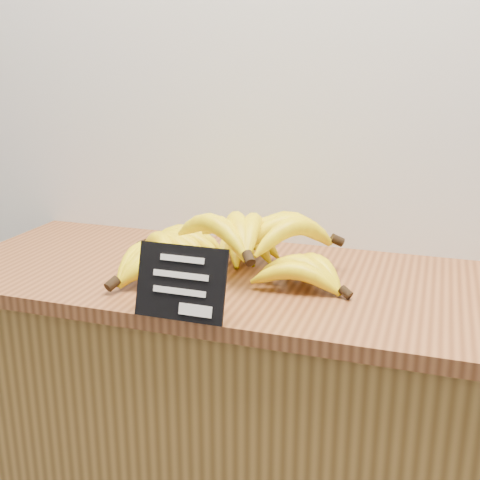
% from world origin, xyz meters
% --- Properties ---
extents(counter, '(1.32, 0.50, 0.90)m').
position_xyz_m(counter, '(-0.05, 2.75, 0.45)').
color(counter, olive).
rests_on(counter, ground).
extents(counter_top, '(1.33, 0.54, 0.03)m').
position_xyz_m(counter_top, '(-0.05, 2.75, 0.92)').
color(counter_top, brown).
rests_on(counter_top, counter).
extents(chalkboard_sign, '(0.17, 0.05, 0.13)m').
position_xyz_m(chalkboard_sign, '(-0.10, 2.50, 0.99)').
color(chalkboard_sign, black).
rests_on(chalkboard_sign, counter_top).
extents(banana_pile, '(0.54, 0.38, 0.13)m').
position_xyz_m(banana_pile, '(-0.10, 2.75, 0.99)').
color(banana_pile, '#FAE80A').
rests_on(banana_pile, counter_top).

